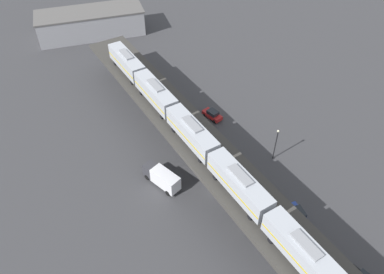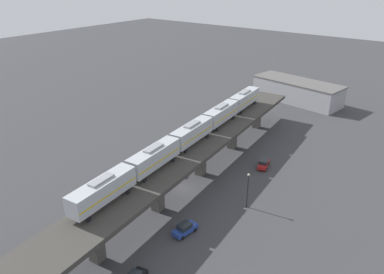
{
  "view_description": "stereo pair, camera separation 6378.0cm",
  "coord_description": "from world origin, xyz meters",
  "px_view_note": "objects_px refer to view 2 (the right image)",
  "views": [
    {
      "loc": [
        -21.54,
        -35.01,
        49.93
      ],
      "look_at": [
        -1.93,
        5.21,
        8.64
      ],
      "focal_mm": 35.0,
      "sensor_mm": 36.0,
      "label": 1
    },
    {
      "loc": [
        39.75,
        -49.19,
        39.46
      ],
      "look_at": [
        -1.93,
        5.21,
        8.64
      ],
      "focal_mm": 35.0,
      "sensor_mm": 36.0,
      "label": 2
    }
  ],
  "objects_px": {
    "subway_train": "(192,132)",
    "warehouse_building": "(297,91)",
    "street_car_blue": "(185,229)",
    "delivery_truck": "(171,159)",
    "street_lamp": "(248,188)",
    "street_car_red": "(264,164)"
  },
  "relations": [
    {
      "from": "subway_train",
      "to": "delivery_truck",
      "type": "xyz_separation_m",
      "value": [
        -5.77,
        -0.13,
        -7.92
      ]
    },
    {
      "from": "street_car_red",
      "to": "street_lamp",
      "type": "relative_size",
      "value": 0.68
    },
    {
      "from": "street_car_blue",
      "to": "delivery_truck",
      "type": "height_order",
      "value": "delivery_truck"
    },
    {
      "from": "street_car_blue",
      "to": "street_lamp",
      "type": "bearing_deg",
      "value": 71.42
    },
    {
      "from": "delivery_truck",
      "to": "street_lamp",
      "type": "xyz_separation_m",
      "value": [
        20.8,
        -3.22,
        2.35
      ]
    },
    {
      "from": "subway_train",
      "to": "street_car_red",
      "type": "height_order",
      "value": "subway_train"
    },
    {
      "from": "street_car_red",
      "to": "street_car_blue",
      "type": "distance_m",
      "value": 27.84
    },
    {
      "from": "street_lamp",
      "to": "warehouse_building",
      "type": "relative_size",
      "value": 0.23
    },
    {
      "from": "subway_train",
      "to": "street_lamp",
      "type": "bearing_deg",
      "value": -12.57
    },
    {
      "from": "delivery_truck",
      "to": "street_lamp",
      "type": "relative_size",
      "value": 1.08
    },
    {
      "from": "subway_train",
      "to": "street_car_red",
      "type": "distance_m",
      "value": 18.09
    },
    {
      "from": "street_car_blue",
      "to": "delivery_truck",
      "type": "distance_m",
      "value": 22.93
    },
    {
      "from": "street_car_blue",
      "to": "street_lamp",
      "type": "relative_size",
      "value": 0.66
    },
    {
      "from": "street_car_blue",
      "to": "delivery_truck",
      "type": "xyz_separation_m",
      "value": [
        -16.56,
        15.84,
        0.82
      ]
    },
    {
      "from": "delivery_truck",
      "to": "street_lamp",
      "type": "distance_m",
      "value": 21.18
    },
    {
      "from": "warehouse_building",
      "to": "street_lamp",
      "type": "bearing_deg",
      "value": -74.55
    },
    {
      "from": "street_car_red",
      "to": "street_lamp",
      "type": "xyz_separation_m",
      "value": [
        4.54,
        -15.22,
        3.17
      ]
    },
    {
      "from": "warehouse_building",
      "to": "street_car_blue",
      "type": "bearing_deg",
      "value": -80.18
    },
    {
      "from": "subway_train",
      "to": "street_lamp",
      "type": "height_order",
      "value": "subway_train"
    },
    {
      "from": "street_car_red",
      "to": "delivery_truck",
      "type": "bearing_deg",
      "value": -143.57
    },
    {
      "from": "subway_train",
      "to": "warehouse_building",
      "type": "distance_m",
      "value": 59.25
    },
    {
      "from": "subway_train",
      "to": "street_lamp",
      "type": "distance_m",
      "value": 16.38
    }
  ]
}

